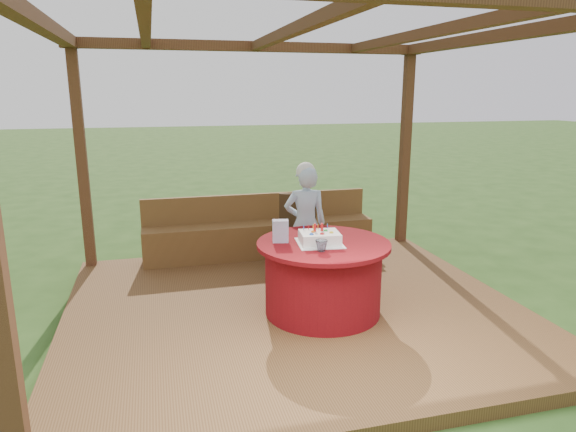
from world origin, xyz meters
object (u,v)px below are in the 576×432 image
Objects in this scene: birthday_cake at (320,238)px; gift_bag at (280,231)px; elderly_woman at (305,222)px; chair at (296,228)px; bench at (260,236)px; drinking_glass at (321,246)px; table at (323,277)px.

birthday_cake is 0.38m from gift_bag.
chair is at bearing 88.81° from elderly_woman.
bench is 3.32× the size of chair.
birthday_cake is at bearing -84.72° from bench.
birthday_cake is (-0.15, -1.34, 0.26)m from chair.
bench is 2.20× the size of elderly_woman.
bench is 2.03m from birthday_cake.
chair is 1.61m from drinking_glass.
chair reaches higher than table.
chair is (0.33, -0.62, 0.24)m from bench.
drinking_glass reaches higher than bench.
chair is (0.10, 1.31, 0.15)m from table.
gift_bag reaches higher than birthday_cake.
chair is at bearing -62.07° from bench.
elderly_woman is at bearing 84.35° from table.
birthday_cake is (0.18, -1.96, 0.51)m from bench.
elderly_woman reaches higher than drinking_glass.
gift_bag is at bearing 157.21° from birthday_cake.
elderly_woman reaches higher than gift_bag.
drinking_glass is at bearing -97.54° from chair.
table is 0.50m from drinking_glass.
bench is 1.90m from gift_bag.
bench is at bearing 95.28° from birthday_cake.
gift_bag is (-0.17, -1.81, 0.56)m from bench.
birthday_cake is at bearing -150.86° from table.
chair reaches higher than drinking_glass.
table is at bearing -5.37° from gift_bag.
elderly_woman is 6.36× the size of gift_bag.
drinking_glass is (0.12, -2.19, 0.50)m from bench.
drinking_glass is (-0.20, -1.18, 0.08)m from elderly_woman.
bench is 6.50× the size of birthday_cake.
elderly_woman is 12.15× the size of drinking_glass.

